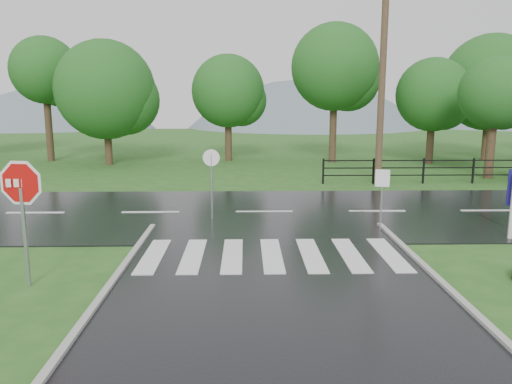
{
  "coord_description": "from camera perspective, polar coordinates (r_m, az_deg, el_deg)",
  "views": [
    {
      "loc": [
        -0.67,
        -7.13,
        3.97
      ],
      "look_at": [
        -0.38,
        6.0,
        1.5
      ],
      "focal_mm": 35.0,
      "sensor_mm": 36.0,
      "label": 1
    }
  ],
  "objects": [
    {
      "name": "ground",
      "position": [
        8.19,
        3.78,
        -18.37
      ],
      "size": [
        120.0,
        120.0,
        0.0
      ],
      "primitive_type": "plane",
      "color": "#28591D",
      "rests_on": "ground"
    },
    {
      "name": "main_road",
      "position": [
        17.6,
        0.96,
        -2.39
      ],
      "size": [
        90.0,
        8.0,
        0.04
      ],
      "primitive_type": "cube",
      "color": "black",
      "rests_on": "ground"
    },
    {
      "name": "crosswalk",
      "position": [
        12.76,
        1.82,
        -7.2
      ],
      "size": [
        6.5,
        2.8,
        0.02
      ],
      "color": "silver",
      "rests_on": "ground"
    },
    {
      "name": "fence_west",
      "position": [
        24.83,
        18.6,
        2.58
      ],
      "size": [
        9.58,
        0.08,
        1.2
      ],
      "color": "black",
      "rests_on": "ground"
    },
    {
      "name": "hills",
      "position": [
        74.84,
        1.99,
        -4.47
      ],
      "size": [
        102.0,
        48.0,
        48.0
      ],
      "color": "slate",
      "rests_on": "ground"
    },
    {
      "name": "treeline",
      "position": [
        31.43,
        1.81,
        3.38
      ],
      "size": [
        83.2,
        5.2,
        10.0
      ],
      "color": "#1A551A",
      "rests_on": "ground"
    },
    {
      "name": "stop_sign",
      "position": [
        11.43,
        -25.22,
        -0.29
      ],
      "size": [
        1.27,
        0.25,
        2.9
      ],
      "color": "#939399",
      "rests_on": "ground"
    },
    {
      "name": "reg_sign_small",
      "position": [
        15.3,
        14.21,
        0.53
      ],
      "size": [
        0.41,
        0.13,
        1.9
      ],
      "color": "#939399",
      "rests_on": "ground"
    },
    {
      "name": "reg_sign_round",
      "position": [
        16.31,
        -5.1,
        1.82
      ],
      "size": [
        0.55,
        0.07,
        2.36
      ],
      "color": "#939399",
      "rests_on": "ground"
    },
    {
      "name": "utility_pole_east",
      "position": [
        23.45,
        14.2,
        12.01
      ],
      "size": [
        1.6,
        0.54,
        9.17
      ],
      "color": "#473523",
      "rests_on": "ground"
    },
    {
      "name": "entrance_tree_left",
      "position": [
        27.52,
        25.66,
        10.09
      ],
      "size": [
        3.52,
        3.52,
        6.0
      ],
      "color": "#3D2B1C",
      "rests_on": "ground"
    }
  ]
}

